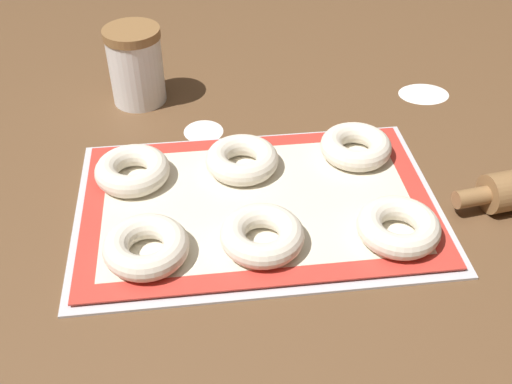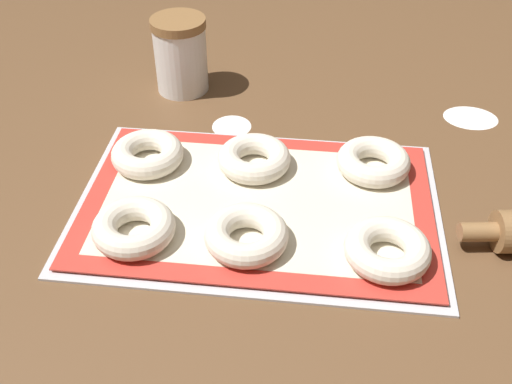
% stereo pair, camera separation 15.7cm
% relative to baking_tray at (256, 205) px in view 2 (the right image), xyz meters
% --- Properties ---
extents(ground_plane, '(2.80, 2.80, 0.00)m').
position_rel_baking_tray_xyz_m(ground_plane, '(0.00, 0.01, -0.00)').
color(ground_plane, brown).
extents(baking_tray, '(0.54, 0.36, 0.01)m').
position_rel_baking_tray_xyz_m(baking_tray, '(0.00, 0.00, 0.00)').
color(baking_tray, silver).
rests_on(baking_tray, ground_plane).
extents(baking_mat, '(0.51, 0.33, 0.00)m').
position_rel_baking_tray_xyz_m(baking_mat, '(0.00, 0.00, 0.01)').
color(baking_mat, red).
rests_on(baking_mat, baking_tray).
extents(bagel_front_left, '(0.11, 0.11, 0.03)m').
position_rel_baking_tray_xyz_m(bagel_front_left, '(-0.16, -0.09, 0.02)').
color(bagel_front_left, silver).
rests_on(bagel_front_left, baking_mat).
extents(bagel_front_center, '(0.11, 0.11, 0.03)m').
position_rel_baking_tray_xyz_m(bagel_front_center, '(-0.00, -0.09, 0.02)').
color(bagel_front_center, silver).
rests_on(bagel_front_center, baking_mat).
extents(bagel_front_right, '(0.11, 0.11, 0.03)m').
position_rel_baking_tray_xyz_m(bagel_front_right, '(0.19, -0.10, 0.02)').
color(bagel_front_right, silver).
rests_on(bagel_front_right, baking_mat).
extents(bagel_back_left, '(0.11, 0.11, 0.03)m').
position_rel_baking_tray_xyz_m(bagel_back_left, '(-0.18, 0.07, 0.02)').
color(bagel_back_left, silver).
rests_on(bagel_back_left, baking_mat).
extents(bagel_back_center, '(0.11, 0.11, 0.03)m').
position_rel_baking_tray_xyz_m(bagel_back_center, '(-0.01, 0.08, 0.02)').
color(bagel_back_center, silver).
rests_on(bagel_back_center, baking_mat).
extents(bagel_back_right, '(0.11, 0.11, 0.03)m').
position_rel_baking_tray_xyz_m(bagel_back_right, '(0.17, 0.09, 0.02)').
color(bagel_back_right, silver).
rests_on(bagel_back_right, baking_mat).
extents(flour_canister, '(0.10, 0.10, 0.14)m').
position_rel_baking_tray_xyz_m(flour_canister, '(-0.18, 0.33, 0.07)').
color(flour_canister, white).
rests_on(flour_canister, ground_plane).
extents(flour_patch_near, '(0.07, 0.07, 0.00)m').
position_rel_baking_tray_xyz_m(flour_patch_near, '(-0.07, 0.21, -0.00)').
color(flour_patch_near, white).
rests_on(flour_patch_near, ground_plane).
extents(flour_patch_far, '(0.10, 0.08, 0.00)m').
position_rel_baking_tray_xyz_m(flour_patch_far, '(0.36, 0.29, -0.00)').
color(flour_patch_far, white).
rests_on(flour_patch_far, ground_plane).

